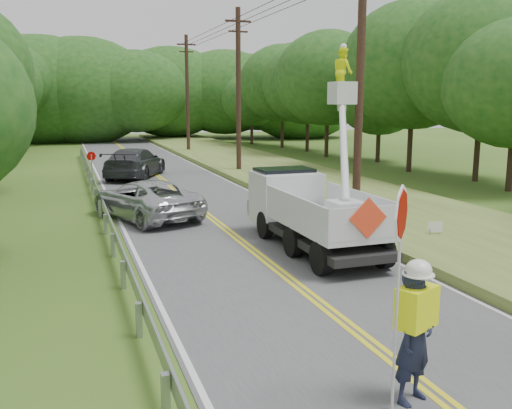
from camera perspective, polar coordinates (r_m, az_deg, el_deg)
name	(u,v)px	position (r m, az deg, el deg)	size (l,w,h in m)	color
ground	(352,329)	(11.72, 9.74, -12.39)	(140.00, 140.00, 0.00)	#34511A
road	(197,206)	(24.44, -6.06, -0.19)	(7.20, 96.00, 0.03)	#49494B
guardrail	(99,196)	(24.70, -15.69, 0.87)	(0.18, 48.00, 0.77)	#929699
utility_poles	(280,85)	(28.38, 2.43, 12.01)	(1.60, 43.30, 10.00)	black
tall_grass_verge	(343,194)	(26.86, 8.87, 1.02)	(7.00, 96.00, 0.30)	#536329
treeline_right	(391,78)	(39.24, 13.55, 12.41)	(10.98, 53.43, 10.69)	#332319
treeline_horizon	(115,92)	(65.89, -14.10, 11.07)	(57.73, 15.24, 11.96)	#174717
flagger	(415,327)	(8.86, 15.86, -11.86)	(1.17, 0.82, 3.38)	#191E33
bucket_truck	(307,196)	(18.17, 5.18, 0.84)	(3.97, 6.84, 6.37)	black
suv_silver	(146,199)	(22.10, -11.15, 0.55)	(2.51, 5.44, 1.51)	silver
suv_darkgrey	(135,163)	(34.06, -12.20, 4.17)	(2.45, 6.03, 1.75)	#3A3D42
stop_sign_permanent	(92,167)	(28.11, -16.34, 3.67)	(0.45, 0.13, 2.14)	#929699
yard_sign	(435,228)	(18.93, 17.75, -2.28)	(0.47, 0.13, 0.69)	white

